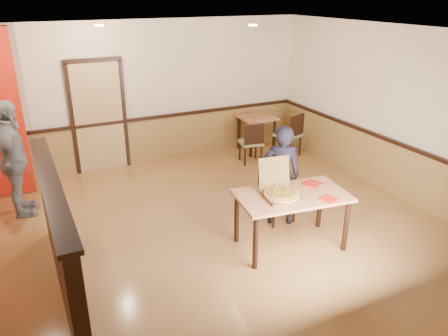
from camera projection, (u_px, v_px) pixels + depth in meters
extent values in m
plane|color=#B98148|center=(214.00, 243.00, 6.13)|extent=(7.00, 7.00, 0.00)
plane|color=black|center=(212.00, 36.00, 5.07)|extent=(7.00, 7.00, 0.00)
plane|color=#F8E3C2|center=(138.00, 95.00, 8.51)|extent=(7.00, 0.00, 7.00)
plane|color=#F8E3C2|center=(410.00, 117.00, 7.02)|extent=(0.00, 7.00, 7.00)
cube|color=olive|center=(142.00, 141.00, 8.84)|extent=(7.00, 0.04, 0.90)
cube|color=black|center=(141.00, 119.00, 8.65)|extent=(7.00, 0.06, 0.06)
cube|color=olive|center=(400.00, 172.00, 7.37)|extent=(0.04, 7.00, 0.90)
cube|color=black|center=(403.00, 145.00, 7.18)|extent=(0.06, 7.00, 0.06)
cube|color=tan|center=(99.00, 117.00, 8.28)|extent=(0.90, 0.06, 2.10)
cube|color=black|center=(59.00, 240.00, 4.89)|extent=(0.14, 3.00, 1.40)
cube|color=black|center=(49.00, 181.00, 4.61)|extent=(0.20, 3.10, 0.05)
cylinder|color=#FFE5B2|center=(99.00, 25.00, 6.83)|extent=(0.14, 0.14, 0.02)
cylinder|color=#FFE5B2|center=(253.00, 25.00, 6.89)|extent=(0.14, 0.14, 0.02)
cube|color=#B6744C|center=(292.00, 196.00, 5.79)|extent=(1.56, 1.02, 0.04)
cylinder|color=black|center=(256.00, 243.00, 5.44)|extent=(0.07, 0.07, 0.75)
cylinder|color=black|center=(237.00, 218.00, 6.04)|extent=(0.07, 0.07, 0.75)
cylinder|color=black|center=(346.00, 226.00, 5.83)|extent=(0.07, 0.07, 0.75)
cylinder|color=black|center=(320.00, 204.00, 6.43)|extent=(0.07, 0.07, 0.75)
cube|color=olive|center=(278.00, 193.00, 6.59)|extent=(0.47, 0.47, 0.06)
cube|color=black|center=(271.00, 173.00, 6.66)|extent=(0.43, 0.06, 0.43)
cylinder|color=black|center=(274.00, 216.00, 6.45)|extent=(0.04, 0.04, 0.39)
cylinder|color=black|center=(260.00, 206.00, 6.76)|extent=(0.04, 0.04, 0.39)
cylinder|color=black|center=(294.00, 210.00, 6.62)|extent=(0.04, 0.04, 0.39)
cylinder|color=black|center=(280.00, 201.00, 6.92)|extent=(0.04, 0.04, 0.39)
cube|color=olive|center=(251.00, 142.00, 8.85)|extent=(0.49, 0.49, 0.06)
cube|color=black|center=(254.00, 134.00, 8.60)|extent=(0.40, 0.11, 0.40)
cylinder|color=black|center=(256.00, 150.00, 9.14)|extent=(0.04, 0.04, 0.37)
cylinder|color=black|center=(261.00, 156.00, 8.83)|extent=(0.04, 0.04, 0.37)
cylinder|color=black|center=(240.00, 151.00, 9.06)|extent=(0.04, 0.04, 0.37)
cylinder|color=black|center=(245.00, 157.00, 8.75)|extent=(0.04, 0.04, 0.37)
cube|color=olive|center=(288.00, 135.00, 9.21)|extent=(0.59, 0.59, 0.06)
cube|color=black|center=(297.00, 125.00, 8.97)|extent=(0.43, 0.19, 0.44)
cylinder|color=black|center=(285.00, 142.00, 9.56)|extent=(0.04, 0.04, 0.40)
cylinder|color=black|center=(300.00, 146.00, 9.31)|extent=(0.04, 0.04, 0.40)
cylinder|color=black|center=(275.00, 146.00, 9.30)|extent=(0.04, 0.04, 0.40)
cylinder|color=black|center=(289.00, 151.00, 9.05)|extent=(0.04, 0.04, 0.40)
cube|color=#B6744C|center=(257.00, 117.00, 9.37)|extent=(0.74, 0.74, 0.04)
cylinder|color=black|center=(251.00, 140.00, 9.17)|extent=(0.07, 0.07, 0.74)
cylinder|color=black|center=(239.00, 133.00, 9.64)|extent=(0.07, 0.07, 0.74)
cylinder|color=black|center=(274.00, 136.00, 9.39)|extent=(0.07, 0.07, 0.74)
cylinder|color=black|center=(261.00, 129.00, 9.86)|extent=(0.07, 0.07, 0.74)
imported|color=black|center=(281.00, 176.00, 6.40)|extent=(0.67, 0.58, 1.54)
imported|color=gray|center=(14.00, 160.00, 6.59)|extent=(0.59, 1.12, 1.83)
cube|color=brown|center=(282.00, 197.00, 5.68)|extent=(0.50, 0.50, 0.03)
cube|color=brown|center=(274.00, 173.00, 5.81)|extent=(0.45, 0.14, 0.43)
cylinder|color=gold|center=(282.00, 194.00, 5.66)|extent=(0.52, 0.52, 0.03)
cube|color=red|center=(329.00, 199.00, 5.65)|extent=(0.26, 0.26, 0.00)
cylinder|color=silver|center=(327.00, 199.00, 5.63)|extent=(0.05, 0.18, 0.01)
cube|color=silver|center=(330.00, 198.00, 5.66)|extent=(0.06, 0.19, 0.00)
cube|color=red|center=(312.00, 183.00, 6.09)|extent=(0.32, 0.32, 0.01)
cylinder|color=silver|center=(310.00, 183.00, 6.08)|extent=(0.08, 0.20, 0.01)
cube|color=silver|center=(314.00, 183.00, 6.11)|extent=(0.10, 0.21, 0.00)
cylinder|color=brown|center=(254.00, 115.00, 9.18)|extent=(0.06, 0.06, 0.14)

